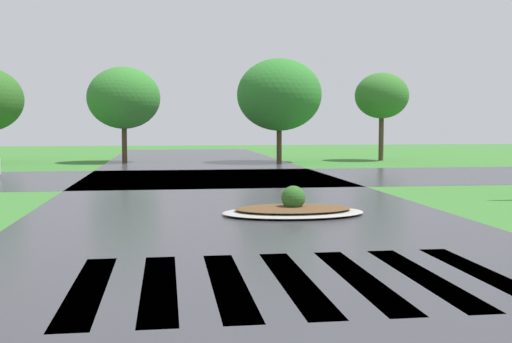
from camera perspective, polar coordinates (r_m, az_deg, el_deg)
name	(u,v)px	position (r m, az deg, el deg)	size (l,w,h in m)	color
asphalt_roadway	(249,224)	(13.32, -0.67, -4.77)	(9.85, 80.00, 0.01)	#35353A
asphalt_cross_road	(210,178)	(24.96, -4.15, -0.55)	(90.00, 8.87, 0.01)	#35353A
crosswalk_stripes	(295,281)	(8.63, 3.52, -9.78)	(5.85, 3.58, 0.01)	white
median_island	(293,209)	(14.74, 3.37, -3.41)	(3.31, 2.05, 0.68)	#9E9B93
background_treeline	(89,94)	(35.43, -14.74, 6.78)	(33.28, 6.01, 6.08)	#4C3823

